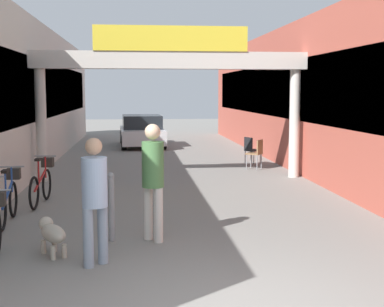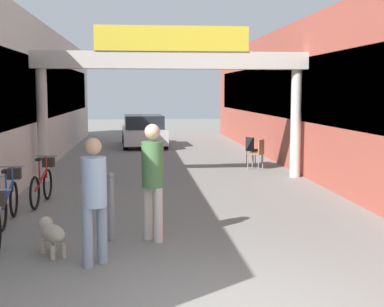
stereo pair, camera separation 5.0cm
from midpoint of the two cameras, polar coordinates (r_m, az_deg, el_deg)
storefront_right at (r=17.21m, az=14.43°, el=5.87°), size 3.00×26.00×4.31m
arcade_sign_gateway at (r=14.09m, az=-2.38°, el=8.73°), size 7.40×0.47×3.99m
pedestrian_with_dog at (r=7.22m, az=-10.54°, el=-4.16°), size 0.48×0.48×1.72m
pedestrian_companion at (r=8.27m, az=-4.36°, el=-2.18°), size 0.48×0.48×1.83m
dog_on_leash at (r=7.96m, az=-14.90°, el=-8.19°), size 0.55×0.72×0.51m
bicycle_blue_third at (r=10.08m, az=-19.10°, el=-4.53°), size 0.46×1.69×0.98m
bicycle_red_farthest at (r=11.56m, az=-15.84°, el=-3.02°), size 0.46×1.69×0.98m
bollard_post_metal at (r=8.44m, az=-8.77°, el=-5.58°), size 0.10×0.10×1.08m
cafe_chair_wood_nearer at (r=16.09m, az=6.82°, el=0.22°), size 0.56×0.56×0.89m
cafe_chair_black_farther at (r=16.96m, az=6.21°, el=0.56°), size 0.53×0.53×0.89m
parked_car_white at (r=22.79m, az=-5.44°, el=2.38°), size 1.94×4.07×1.33m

